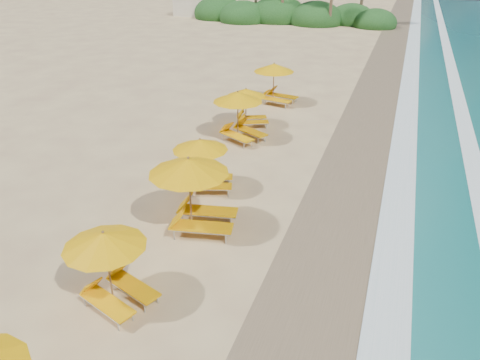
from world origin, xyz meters
TOP-DOWN VIEW (x-y plane):
  - ground at (0.00, 0.00)m, footprint 160.00×160.00m
  - wet_sand at (4.00, 0.00)m, footprint 4.00×160.00m
  - surf_foam at (6.70, 0.00)m, footprint 4.00×160.00m
  - station_2 at (-1.53, -5.82)m, footprint 2.85×2.80m
  - station_3 at (-0.94, -1.72)m, footprint 3.25×3.11m
  - station_4 at (-1.80, 1.05)m, footprint 2.78×2.71m
  - station_5 at (-2.25, 6.47)m, footprint 3.27×3.27m
  - station_6 at (-2.49, 8.54)m, footprint 2.74×2.72m
  - station_7 at (-2.18, 12.85)m, footprint 3.00×2.88m
  - treeline at (-9.94, 45.51)m, footprint 25.80×8.80m
  - beach_building at (-22.00, 48.00)m, footprint 7.00×5.00m

SIDE VIEW (x-z plane):
  - ground at x=0.00m, z-range 0.00..0.00m
  - wet_sand at x=4.00m, z-range 0.00..0.01m
  - surf_foam at x=6.70m, z-range 0.02..0.03m
  - treeline at x=-9.94m, z-range -3.87..5.86m
  - station_6 at x=-2.49m, z-range 0.13..2.22m
  - station_4 at x=-1.80m, z-range 0.13..2.31m
  - station_2 at x=-1.53m, z-range 0.13..2.36m
  - station_5 at x=-2.25m, z-range 0.15..2.61m
  - station_7 at x=-2.18m, z-range 0.15..2.62m
  - beach_building at x=-22.00m, z-range 0.00..2.80m
  - station_3 at x=-0.94m, z-range 0.16..2.85m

